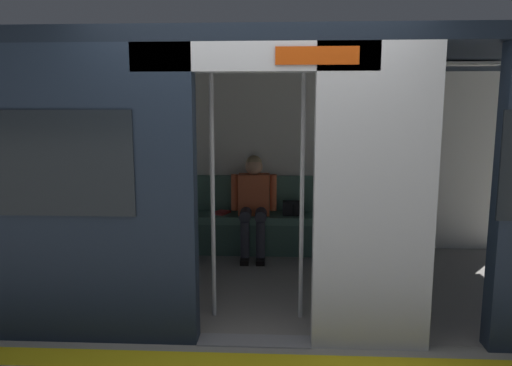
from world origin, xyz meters
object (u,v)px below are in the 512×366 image
object	(u,v)px
bench_seat	(264,224)
handbag	(293,208)
grab_pole_far	(302,191)
book	(221,213)
grab_pole_door	(213,190)
train_car	(256,132)
person_seated	(254,198)

from	to	relation	value
bench_seat	handbag	bearing A→B (deg)	-175.36
grab_pole_far	book	bearing A→B (deg)	-64.25
grab_pole_door	bench_seat	bearing A→B (deg)	-101.48
grab_pole_door	book	bearing A→B (deg)	-84.94
train_car	handbag	size ratio (longest dim) A/B	24.62
bench_seat	grab_pole_far	size ratio (longest dim) A/B	1.50
train_car	bench_seat	bearing A→B (deg)	-92.66
handbag	grab_pole_door	xyz separation A→B (m)	(0.72, 1.84, 0.53)
book	grab_pole_door	size ratio (longest dim) A/B	0.10
book	grab_pole_far	xyz separation A→B (m)	(-0.90, 1.86, 0.60)
bench_seat	handbag	size ratio (longest dim) A/B	12.62
train_car	grab_pole_far	bearing A→B (deg)	118.93
book	handbag	bearing A→B (deg)	-159.16
train_car	handbag	xyz separation A→B (m)	(-0.40, -1.08, -0.97)
grab_pole_door	grab_pole_far	size ratio (longest dim) A/B	1.00
book	grab_pole_far	bearing A→B (deg)	138.62
train_car	book	distance (m)	1.60
bench_seat	grab_pole_door	world-z (taller)	grab_pole_door
bench_seat	grab_pole_door	size ratio (longest dim) A/B	1.50
book	grab_pole_far	size ratio (longest dim) A/B	0.10
train_car	grab_pole_door	world-z (taller)	train_car
handbag	book	bearing A→B (deg)	-2.03
train_car	person_seated	size ratio (longest dim) A/B	5.32
handbag	grab_pole_door	distance (m)	2.04
bench_seat	grab_pole_door	bearing A→B (deg)	78.52
bench_seat	grab_pole_far	world-z (taller)	grab_pole_far
person_seated	handbag	world-z (taller)	person_seated
handbag	grab_pole_door	size ratio (longest dim) A/B	0.12
person_seated	grab_pole_door	world-z (taller)	grab_pole_door
person_seated	book	xyz separation A→B (m)	(0.41, -0.11, -0.20)
grab_pole_far	person_seated	bearing A→B (deg)	-74.29
book	grab_pole_door	bearing A→B (deg)	117.92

